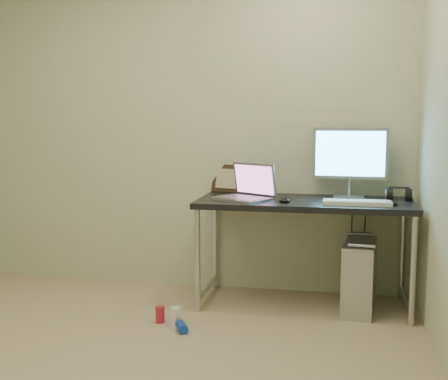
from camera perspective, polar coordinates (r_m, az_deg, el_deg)
wall_back at (r=4.36m, az=-4.36°, el=6.46°), size 3.50×0.02×2.50m
desk at (r=3.93m, az=8.17°, el=-2.23°), size 1.47×0.64×0.75m
tower_computer at (r=3.97m, az=13.58°, el=-8.54°), size 0.25×0.48×0.51m
cable_a at (r=4.25m, az=12.79°, el=-5.27°), size 0.01×0.16×0.69m
cable_b at (r=4.24m, az=14.01°, el=-5.62°), size 0.02×0.11×0.71m
can_red at (r=3.73m, az=-6.52°, el=-12.44°), size 0.07×0.07×0.11m
can_white at (r=3.66m, az=-4.89°, el=-12.71°), size 0.07×0.07×0.12m
can_blue at (r=3.57m, az=-4.32°, el=-13.72°), size 0.11×0.13×0.06m
laptop at (r=3.90m, az=2.32°, el=-0.12°), size 0.46×0.43×0.25m
monitor at (r=4.09m, az=12.68°, el=3.31°), size 0.53×0.16×0.50m
keyboard at (r=3.77m, az=13.37°, el=-1.26°), size 0.44×0.14×0.03m
mouse_right at (r=3.80m, az=16.73°, el=-1.20°), size 0.09×0.12×0.04m
mouse_left at (r=3.81m, az=6.16°, el=-0.89°), size 0.10×0.14×0.04m
headphones at (r=4.06m, az=17.35°, el=-0.54°), size 0.17×0.11×0.12m
picture_frame at (r=4.27m, az=0.43°, el=1.17°), size 0.28×0.15×0.21m
webcam at (r=4.25m, az=2.42°, el=0.81°), size 0.04×0.04×0.11m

